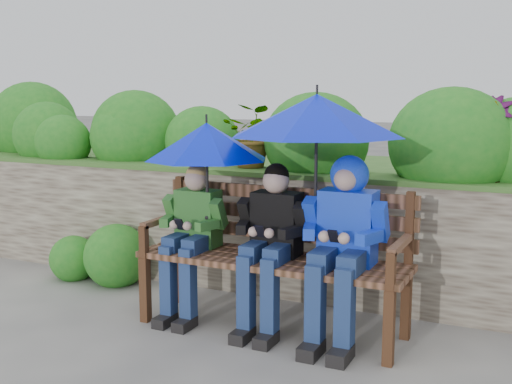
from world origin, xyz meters
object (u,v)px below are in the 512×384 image
at_px(boy_left, 192,231).
at_px(park_bench, 276,248).
at_px(boy_right, 343,233).
at_px(umbrella_right, 317,115).
at_px(umbrella_left, 207,141).
at_px(boy_middle, 271,237).

bearing_deg(boy_left, park_bench, 7.96).
bearing_deg(boy_left, boy_right, 0.11).
bearing_deg(park_bench, umbrella_right, -3.89).
distance_m(boy_left, boy_right, 1.17).
relative_size(boy_right, umbrella_right, 1.06).
distance_m(park_bench, umbrella_left, 0.91).
bearing_deg(umbrella_left, boy_left, -169.76).
xyz_separation_m(boy_right, umbrella_right, (-0.22, 0.07, 0.77)).
distance_m(park_bench, boy_left, 0.65).
height_order(park_bench, umbrella_right, umbrella_right).
xyz_separation_m(park_bench, boy_right, (0.52, -0.09, 0.17)).
distance_m(park_bench, boy_right, 0.56).
xyz_separation_m(park_bench, boy_left, (-0.64, -0.09, 0.08)).
relative_size(park_bench, boy_left, 1.68).
bearing_deg(boy_left, umbrella_right, 4.23).
bearing_deg(park_bench, boy_left, -172.04).
xyz_separation_m(park_bench, umbrella_left, (-0.52, -0.07, 0.74)).
xyz_separation_m(boy_middle, boy_right, (0.52, 0.01, 0.08)).
height_order(park_bench, boy_middle, boy_middle).
bearing_deg(boy_right, umbrella_right, 163.22).
relative_size(boy_left, boy_middle, 0.97).
relative_size(boy_middle, umbrella_right, 0.99).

